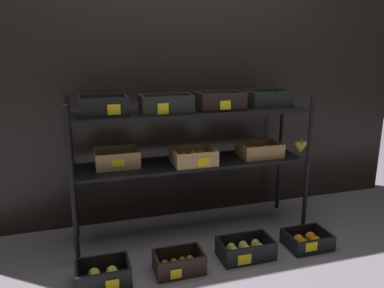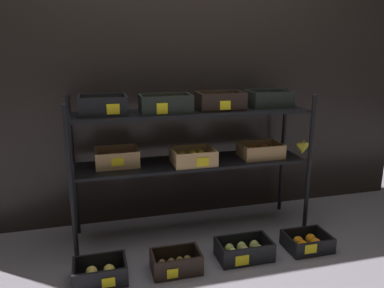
% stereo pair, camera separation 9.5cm
% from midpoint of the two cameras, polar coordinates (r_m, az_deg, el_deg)
% --- Properties ---
extents(ground_plane, '(10.00, 10.00, 0.00)m').
position_cam_midpoint_polar(ground_plane, '(3.09, -0.91, -12.92)').
color(ground_plane, slate).
extents(storefront_wall, '(4.12, 0.12, 2.32)m').
position_cam_midpoint_polar(storefront_wall, '(3.14, -3.09, 9.71)').
color(storefront_wall, black).
rests_on(storefront_wall, ground_plane).
extents(display_rack, '(1.84, 0.45, 1.09)m').
position_cam_midpoint_polar(display_rack, '(2.81, -0.90, 1.55)').
color(display_rack, black).
rests_on(display_rack, ground_plane).
extents(crate_ground_apple_gold, '(0.33, 0.23, 0.13)m').
position_cam_midpoint_polar(crate_ground_apple_gold, '(2.56, -14.19, -18.47)').
color(crate_ground_apple_gold, black).
rests_on(crate_ground_apple_gold, ground_plane).
extents(crate_ground_kiwi, '(0.32, 0.21, 0.13)m').
position_cam_midpoint_polar(crate_ground_kiwi, '(2.60, -3.06, -17.47)').
color(crate_ground_kiwi, black).
rests_on(crate_ground_kiwi, ground_plane).
extents(crate_ground_pear, '(0.37, 0.22, 0.13)m').
position_cam_midpoint_polar(crate_ground_pear, '(2.76, 6.96, -15.41)').
color(crate_ground_pear, black).
rests_on(crate_ground_pear, ground_plane).
extents(crate_ground_orange, '(0.31, 0.25, 0.11)m').
position_cam_midpoint_polar(crate_ground_orange, '(2.97, 15.87, -13.72)').
color(crate_ground_orange, black).
rests_on(crate_ground_orange, ground_plane).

